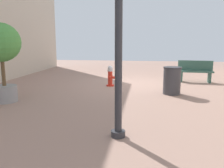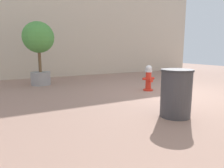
% 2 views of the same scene
% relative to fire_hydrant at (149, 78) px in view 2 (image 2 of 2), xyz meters
% --- Properties ---
extents(ground_plane, '(23.40, 23.40, 0.00)m').
position_rel_fire_hydrant_xyz_m(ground_plane, '(-0.93, -0.55, -0.42)').
color(ground_plane, '#9E7A6B').
extents(building_facade_right, '(0.70, 18.00, 7.11)m').
position_rel_fire_hydrant_xyz_m(building_facade_right, '(5.25, 2.15, 3.14)').
color(building_facade_right, beige).
rests_on(building_facade_right, ground_plane).
extents(fire_hydrant, '(0.38, 0.41, 0.84)m').
position_rel_fire_hydrant_xyz_m(fire_hydrant, '(0.00, 0.00, 0.00)').
color(fire_hydrant, red).
rests_on(fire_hydrant, ground_plane).
extents(planter_tree, '(1.14, 1.14, 2.36)m').
position_rel_fire_hydrant_xyz_m(planter_tree, '(2.80, 2.95, 1.14)').
color(planter_tree, gray).
rests_on(planter_tree, ground_plane).
extents(trash_bin, '(0.62, 0.62, 0.95)m').
position_rel_fire_hydrant_xyz_m(trash_bin, '(-2.33, 1.15, 0.06)').
color(trash_bin, '#38383D').
rests_on(trash_bin, ground_plane).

